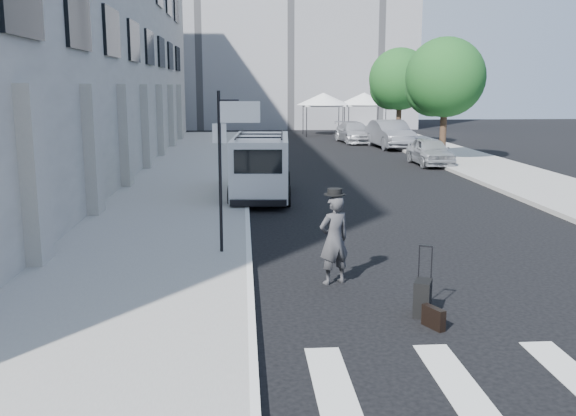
{
  "coord_description": "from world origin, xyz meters",
  "views": [
    {
      "loc": [
        -2.1,
        -10.6,
        3.76
      ],
      "look_at": [
        -1.2,
        2.19,
        1.3
      ],
      "focal_mm": 40.0,
      "sensor_mm": 36.0,
      "label": 1
    }
  ],
  "objects": [
    {
      "name": "tent_left",
      "position": [
        4.0,
        38.0,
        2.71
      ],
      "size": [
        4.0,
        4.0,
        3.2
      ],
      "color": "black",
      "rests_on": "ground"
    },
    {
      "name": "parked_car_b",
      "position": [
        6.8,
        27.73,
        0.84
      ],
      "size": [
        2.22,
        5.24,
        1.68
      ],
      "primitive_type": "imported",
      "rotation": [
        0.0,
        0.0,
        0.09
      ],
      "color": "slate",
      "rests_on": "ground"
    },
    {
      "name": "sidewalk_left",
      "position": [
        -4.25,
        16.0,
        0.07
      ],
      "size": [
        4.5,
        48.0,
        0.15
      ],
      "primitive_type": "cube",
      "color": "gray",
      "rests_on": "ground"
    },
    {
      "name": "tree_near",
      "position": [
        7.5,
        20.15,
        3.97
      ],
      "size": [
        3.8,
        3.83,
        6.03
      ],
      "color": "black",
      "rests_on": "ground"
    },
    {
      "name": "parked_car_c",
      "position": [
        5.28,
        31.57,
        0.68
      ],
      "size": [
        2.31,
        4.81,
        1.35
      ],
      "primitive_type": "imported",
      "rotation": [
        0.0,
        0.0,
        0.09
      ],
      "color": "#A1A3A9",
      "rests_on": "ground"
    },
    {
      "name": "ground",
      "position": [
        0.0,
        0.0,
        0.0
      ],
      "size": [
        120.0,
        120.0,
        0.0
      ],
      "primitive_type": "plane",
      "color": "black",
      "rests_on": "ground"
    },
    {
      "name": "tree_far",
      "position": [
        7.5,
        29.15,
        3.97
      ],
      "size": [
        3.8,
        3.83,
        6.03
      ],
      "color": "black",
      "rests_on": "ground"
    },
    {
      "name": "businessman",
      "position": [
        -0.39,
        1.19,
        0.87
      ],
      "size": [
        0.75,
        0.64,
        1.73
      ],
      "primitive_type": "imported",
      "rotation": [
        0.0,
        0.0,
        3.56
      ],
      "color": "#363639",
      "rests_on": "ground"
    },
    {
      "name": "parked_car_a",
      "position": [
        6.8,
        19.32,
        0.66
      ],
      "size": [
        1.59,
        3.89,
        1.32
      ],
      "primitive_type": "imported",
      "rotation": [
        0.0,
        0.0,
        0.01
      ],
      "color": "#9DA0A4",
      "rests_on": "ground"
    },
    {
      "name": "cargo_van",
      "position": [
        -1.49,
        10.97,
        1.09
      ],
      "size": [
        2.22,
        5.59,
        2.09
      ],
      "rotation": [
        0.0,
        0.0,
        -0.07
      ],
      "color": "silver",
      "rests_on": "ground"
    },
    {
      "name": "tent_right",
      "position": [
        7.2,
        38.5,
        2.71
      ],
      "size": [
        4.0,
        4.0,
        3.2
      ],
      "color": "black",
      "rests_on": "ground"
    },
    {
      "name": "building_left",
      "position": [
        -11.5,
        18.0,
        6.0
      ],
      "size": [
        10.0,
        44.0,
        12.0
      ],
      "primitive_type": "cube",
      "color": "gray",
      "rests_on": "ground"
    },
    {
      "name": "suitcase",
      "position": [
        0.83,
        -0.66,
        0.31
      ],
      "size": [
        0.4,
        0.48,
        1.16
      ],
      "rotation": [
        0.0,
        0.0,
        -0.4
      ],
      "color": "black",
      "rests_on": "ground"
    },
    {
      "name": "briefcase",
      "position": [
        0.85,
        -1.22,
        0.17
      ],
      "size": [
        0.29,
        0.45,
        0.34
      ],
      "primitive_type": "cube",
      "rotation": [
        0.0,
        0.0,
        0.43
      ],
      "color": "black",
      "rests_on": "ground"
    },
    {
      "name": "sign_pole",
      "position": [
        -2.36,
        3.2,
        2.65
      ],
      "size": [
        1.03,
        0.07,
        3.5
      ],
      "color": "black",
      "rests_on": "sidewalk_left"
    },
    {
      "name": "sidewalk_right",
      "position": [
        9.0,
        20.0,
        0.07
      ],
      "size": [
        4.0,
        56.0,
        0.15
      ],
      "primitive_type": "cube",
      "color": "gray",
      "rests_on": "ground"
    }
  ]
}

